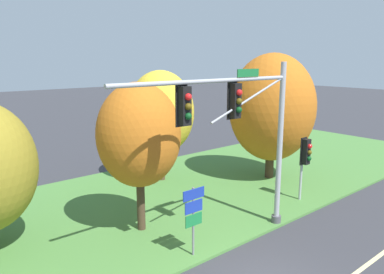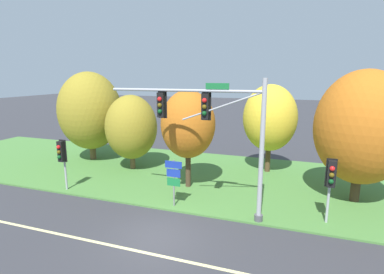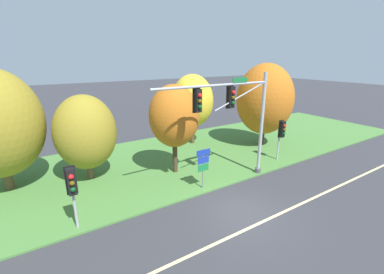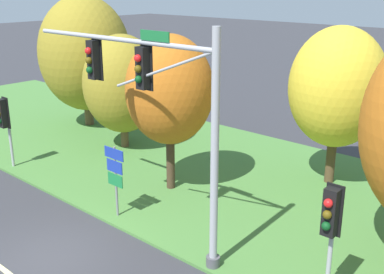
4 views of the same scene
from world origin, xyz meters
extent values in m
cube|color=#477A38|center=(0.00, 8.25, 0.05)|extent=(48.00, 11.50, 0.10)
cylinder|color=#9EA0A5|center=(4.05, 2.80, 3.44)|extent=(0.22, 0.22, 6.68)
cylinder|color=#4C4C51|center=(4.05, 2.80, 0.25)|extent=(0.40, 0.40, 0.30)
cylinder|color=#9EA0A5|center=(0.23, 2.80, 6.17)|extent=(7.64, 0.14, 0.14)
cylinder|color=#9EA0A5|center=(2.14, 2.80, 5.47)|extent=(3.85, 0.08, 1.48)
cube|color=black|center=(1.37, 2.80, 5.44)|extent=(0.34, 0.28, 1.22)
cube|color=black|center=(1.37, 2.96, 5.44)|extent=(0.46, 0.04, 1.34)
sphere|color=red|center=(1.37, 2.62, 5.74)|extent=(0.22, 0.22, 0.22)
sphere|color=#51420C|center=(1.37, 2.62, 5.44)|extent=(0.22, 0.22, 0.22)
sphere|color=#0C4219|center=(1.37, 2.62, 5.14)|extent=(0.22, 0.22, 0.22)
cube|color=black|center=(-0.91, 2.80, 5.44)|extent=(0.34, 0.28, 1.22)
cube|color=black|center=(-0.91, 2.96, 5.44)|extent=(0.46, 0.04, 1.34)
sphere|color=red|center=(-0.91, 2.62, 5.74)|extent=(0.22, 0.22, 0.22)
sphere|color=#51420C|center=(-0.91, 2.62, 5.44)|extent=(0.22, 0.22, 0.22)
sphere|color=#0C4219|center=(-0.91, 2.62, 5.14)|extent=(0.22, 0.22, 0.22)
cube|color=#196B33|center=(1.94, 2.75, 6.39)|extent=(1.10, 0.04, 0.28)
cylinder|color=#9EA0A5|center=(7.08, 3.69, 1.61)|extent=(0.12, 0.12, 3.01)
cube|color=black|center=(7.08, 3.49, 2.55)|extent=(0.34, 0.28, 1.22)
cube|color=black|center=(7.08, 3.65, 2.55)|extent=(0.46, 0.04, 1.34)
sphere|color=red|center=(7.08, 3.31, 2.85)|extent=(0.22, 0.22, 0.22)
sphere|color=#51420C|center=(7.08, 3.31, 2.55)|extent=(0.22, 0.22, 0.22)
sphere|color=#0C4219|center=(7.08, 3.31, 2.25)|extent=(0.22, 0.22, 0.22)
cylinder|color=slate|center=(-0.38, 3.01, 1.35)|extent=(0.08, 0.08, 2.50)
cube|color=#193399|center=(-0.38, 2.98, 2.37)|extent=(0.93, 0.03, 0.37)
cube|color=#193399|center=(-0.38, 2.98, 1.91)|extent=(0.77, 0.03, 0.42)
cube|color=#197238|center=(-0.38, 2.98, 1.43)|extent=(0.73, 0.03, 0.43)
cylinder|color=#423021|center=(-0.65, 5.93, 1.60)|extent=(0.33, 0.33, 3.00)
ellipsoid|color=#B76019|center=(-0.65, 5.93, 4.00)|extent=(3.27, 3.27, 4.09)
cylinder|color=#4C3823|center=(3.70, 10.60, 1.53)|extent=(0.37, 0.37, 2.85)
ellipsoid|color=gold|center=(3.70, 10.60, 3.97)|extent=(3.71, 3.71, 4.64)
cylinder|color=#423021|center=(8.74, 6.90, 1.48)|extent=(0.48, 0.48, 2.76)
ellipsoid|color=#B76019|center=(8.74, 6.90, 4.19)|extent=(4.84, 4.84, 6.05)
camera|label=1|loc=(-8.20, -6.19, 6.89)|focal=35.00mm
camera|label=2|loc=(5.41, -10.64, 6.89)|focal=28.00mm
camera|label=3|loc=(-8.36, -8.35, 7.59)|focal=24.00mm
camera|label=4|loc=(11.50, -6.46, 7.81)|focal=45.00mm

